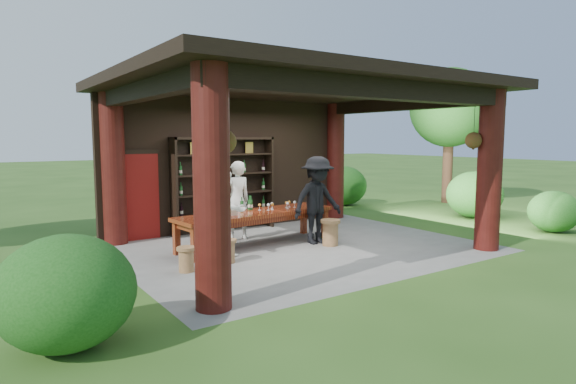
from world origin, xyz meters
TOP-DOWN VIEW (x-y plane):
  - ground at (0.00, 0.00)m, footprint 90.00×90.00m
  - pavilion at (-0.01, 0.43)m, footprint 7.50×6.00m
  - wine_shelf at (-0.52, 2.45)m, footprint 2.67×0.41m
  - tasting_table at (-0.70, 0.60)m, footprint 3.72×1.28m
  - stool_near_left at (-1.87, -0.33)m, footprint 0.34×0.34m
  - stool_near_right at (0.65, -0.29)m, footprint 0.43×0.43m
  - stool_far_left at (-2.75, -0.47)m, footprint 0.34×0.34m
  - host at (-0.75, 1.38)m, footprint 0.66×0.44m
  - guest_woman at (-1.72, 0.02)m, footprint 0.87×0.69m
  - guest_man at (0.55, 0.06)m, footprint 1.25×0.72m
  - table_bottles at (-0.74, 0.91)m, footprint 0.35×0.19m
  - table_glasses at (-0.06, 0.68)m, footprint 0.96×0.25m
  - napkin_basket at (-1.40, 0.46)m, footprint 0.28×0.20m
  - shrubs at (0.72, 0.36)m, footprint 14.97×8.54m
  - trees at (2.99, 1.24)m, footprint 20.70×10.20m

SIDE VIEW (x-z plane):
  - ground at x=0.00m, z-range 0.00..0.00m
  - stool_far_left at x=-2.75m, z-range 0.01..0.45m
  - stool_near_left at x=-1.87m, z-range 0.01..0.46m
  - stool_near_right at x=0.65m, z-range 0.02..0.59m
  - shrubs at x=0.72m, z-range -0.12..1.24m
  - tasting_table at x=-0.70m, z-range 0.26..1.01m
  - napkin_basket at x=-1.40m, z-range 0.75..0.89m
  - table_glasses at x=-0.06m, z-range 0.75..0.90m
  - guest_woman at x=-1.72m, z-range 0.00..1.74m
  - table_bottles at x=-0.74m, z-range 0.75..1.06m
  - host at x=-0.75m, z-range 0.00..1.81m
  - guest_man at x=0.55m, z-range 0.00..1.93m
  - wine_shelf at x=-0.52m, z-range 0.00..2.35m
  - pavilion at x=-0.01m, z-range 0.33..3.93m
  - trees at x=2.99m, z-range 0.97..5.77m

